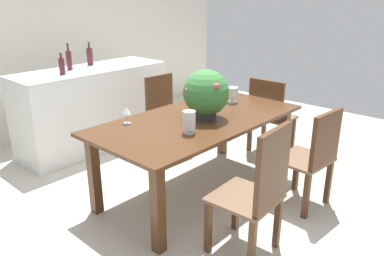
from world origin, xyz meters
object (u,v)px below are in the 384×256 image
Objects in this scene: chair_near_right at (314,155)px; crystal_vase_center_near at (232,93)px; kitchen_counter at (94,108)px; dining_table at (198,128)px; wine_bottle_dark at (90,56)px; crystal_vase_right at (203,93)px; wine_glass at (127,111)px; crystal_vase_left at (189,120)px; flower_centerpiece at (206,93)px; wine_bottle_clear at (62,66)px; chair_foot_end at (269,112)px; chair_near_left at (259,188)px; wine_bottle_tall at (69,60)px; chair_far_right at (165,111)px.

crystal_vase_center_near is at bearing -95.60° from chair_near_right.
kitchen_counter is (-0.61, 1.64, -0.36)m from crystal_vase_center_near.
wine_bottle_dark is (0.13, 1.89, 0.45)m from dining_table.
dining_table is 10.48× the size of crystal_vase_right.
kitchen_counter is at bearing 89.70° from dining_table.
crystal_vase_right is 0.91m from wine_glass.
crystal_vase_left is 0.10× the size of kitchen_counter.
flower_centerpiece is at bearing 21.42° from crystal_vase_left.
kitchen_counter is 7.68× the size of wine_bottle_clear.
chair_foot_end and crystal_vase_center_near have the same top height.
wine_bottle_dark reaches higher than chair_near_left.
dining_table is 0.46m from crystal_vase_left.
flower_centerpiece is (-0.41, 0.88, 0.47)m from chair_near_right.
wine_glass is 0.63× the size of wine_bottle_clear.
wine_bottle_tall is (0.33, 1.45, 0.24)m from wine_glass.
crystal_vase_left is 2.17m from wine_bottle_dark.
wine_bottle_clear is at bearing 44.01° from chair_foot_end.
wine_bottle_tall is at bearing 110.43° from crystal_vase_right.
wine_bottle_tall reaches higher than wine_bottle_clear.
kitchen_counter reaches higher than chair_foot_end.
crystal_vase_center_near is 1.89m from wine_bottle_dark.
wine_bottle_clear is at bearing 123.64° from crystal_vase_center_near.
crystal_vase_right is at bearing 44.39° from flower_centerpiece.
crystal_vase_right reaches higher than wine_glass.
dining_table is at bearing -112.20° from chair_far_right.
kitchen_counter is at bearing 110.42° from crystal_vase_center_near.
crystal_vase_left is 0.68× the size of wine_bottle_dark.
crystal_vase_left is 1.17× the size of crystal_vase_center_near.
kitchen_counter is at bearing 68.19° from wine_glass.
dining_table is at bearing -144.11° from crystal_vase_right.
wine_bottle_dark is at bearing 86.12° from dining_table.
wine_bottle_tall is at bearing 42.74° from wine_bottle_clear.
chair_foot_end is 0.71m from crystal_vase_center_near.
crystal_vase_center_near is at bearing -75.21° from chair_far_right.
wine_bottle_clear reaches higher than dining_table.
chair_far_right reaches higher than crystal_vase_center_near.
chair_near_right is 0.50× the size of kitchen_counter.
wine_glass is at bearing 174.33° from crystal_vase_right.
wine_bottle_clear is at bearing -137.26° from wine_bottle_tall.
wine_bottle_dark is at bearing 87.32° from flower_centerpiece.
dining_table is 1.73m from kitchen_counter.
flower_centerpiece is at bearing -89.11° from kitchen_counter.
crystal_vase_center_near is at bearing -69.58° from kitchen_counter.
crystal_vase_left is at bearing -37.93° from chair_near_right.
wine_bottle_tall is (-0.24, 1.86, 0.12)m from flower_centerpiece.
chair_foot_end is 2.39m from wine_bottle_tall.
flower_centerpiece is 0.61m from crystal_vase_center_near.
wine_bottle_clear is at bearing -165.95° from kitchen_counter.
wine_bottle_dark is 0.60m from wine_bottle_clear.
crystal_vase_center_near is at bearing -13.32° from wine_glass.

